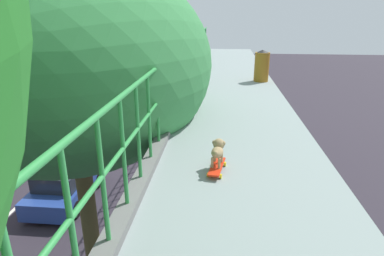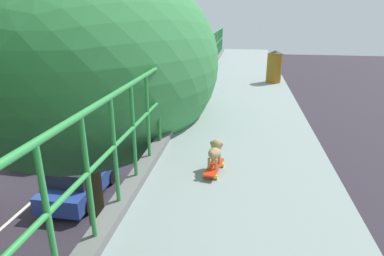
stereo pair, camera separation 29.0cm
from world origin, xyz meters
TOP-DOWN VIEW (x-y plane):
  - green_railing at (-0.25, 0.00)m, footprint 0.20×33.00m
  - car_blue_fifth at (-5.41, 8.83)m, footprint 1.93×3.82m
  - car_green_sixth at (-9.07, 12.61)m, footprint 1.77×4.34m
  - car_black_seventh at (-5.31, 15.16)m, footprint 1.87×4.05m
  - city_bus at (-9.34, 26.72)m, footprint 2.52×11.30m
  - roadside_tree_mid at (-2.42, 4.39)m, footprint 5.82×5.82m
  - toy_skateboard at (0.67, 1.88)m, footprint 0.25×0.57m
  - small_dog at (0.68, 1.95)m, footprint 0.20×0.38m
  - litter_bin at (1.89, 8.02)m, footprint 0.45×0.45m

SIDE VIEW (x-z plane):
  - car_black_seventh at x=-5.31m, z-range -0.04..1.32m
  - car_blue_fifth at x=-5.41m, z-range -0.04..1.45m
  - car_green_sixth at x=-9.07m, z-range -0.04..1.46m
  - city_bus at x=-9.34m, z-range 0.22..3.41m
  - toy_skateboard at x=0.67m, z-range 5.20..5.28m
  - small_dog at x=0.68m, z-range 5.30..5.63m
  - green_railing at x=-0.25m, z-range 4.84..6.11m
  - litter_bin at x=1.89m, z-range 5.18..6.13m
  - roadside_tree_mid at x=-2.42m, z-range 1.99..10.34m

